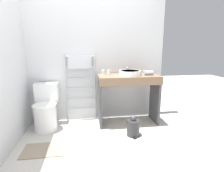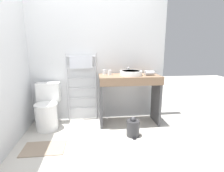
{
  "view_description": "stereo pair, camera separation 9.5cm",
  "coord_description": "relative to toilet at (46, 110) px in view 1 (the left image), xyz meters",
  "views": [
    {
      "loc": [
        -0.16,
        -1.82,
        1.35
      ],
      "look_at": [
        0.23,
        0.73,
        0.77
      ],
      "focal_mm": 28.0,
      "sensor_mm": 36.0,
      "label": 1
    },
    {
      "loc": [
        -0.07,
        -1.84,
        1.35
      ],
      "look_at": [
        0.23,
        0.73,
        0.77
      ],
      "focal_mm": 28.0,
      "sensor_mm": 36.0,
      "label": 2
    }
  ],
  "objects": [
    {
      "name": "trash_bin",
      "position": [
        1.38,
        -0.46,
        -0.19
      ],
      "size": [
        0.2,
        0.23,
        0.31
      ],
      "color": "#333335",
      "rests_on": "ground_plane"
    },
    {
      "name": "faucet",
      "position": [
        1.43,
        0.21,
        0.63
      ],
      "size": [
        0.02,
        0.1,
        0.12
      ],
      "color": "silver",
      "rests_on": "vanity_counter"
    },
    {
      "name": "ground_plane",
      "position": [
        0.84,
        -1.05,
        -0.32
      ],
      "size": [
        12.0,
        12.0,
        0.0
      ],
      "primitive_type": "plane",
      "color": "beige"
    },
    {
      "name": "towel_radiator",
      "position": [
        0.58,
        0.26,
        0.57
      ],
      "size": [
        0.55,
        0.06,
        1.24
      ],
      "color": "silver",
      "rests_on": "ground_plane"
    },
    {
      "name": "sink_basin",
      "position": [
        1.43,
        0.0,
        0.59
      ],
      "size": [
        0.38,
        0.38,
        0.08
      ],
      "color": "white",
      "rests_on": "vanity_counter"
    },
    {
      "name": "toilet",
      "position": [
        0.0,
        0.0,
        0.0
      ],
      "size": [
        0.39,
        0.52,
        0.76
      ],
      "color": "white",
      "rests_on": "ground_plane"
    },
    {
      "name": "wall_back",
      "position": [
        0.84,
        0.37,
        0.87
      ],
      "size": [
        2.57,
        0.12,
        2.39
      ],
      "primitive_type": "cube",
      "color": "silver",
      "rests_on": "ground_plane"
    },
    {
      "name": "hair_dryer",
      "position": [
        1.75,
        -0.01,
        0.59
      ],
      "size": [
        0.19,
        0.18,
        0.08
      ],
      "color": "#B7B7BC",
      "rests_on": "vanity_counter"
    },
    {
      "name": "vanity_counter",
      "position": [
        1.41,
        0.01,
        0.28
      ],
      "size": [
        1.04,
        0.51,
        0.88
      ],
      "color": "#84664C",
      "rests_on": "ground_plane"
    },
    {
      "name": "wall_side",
      "position": [
        -0.39,
        -0.37,
        0.87
      ],
      "size": [
        0.12,
        2.03,
        2.39
      ],
      "primitive_type": "cube",
      "color": "silver",
      "rests_on": "ground_plane"
    },
    {
      "name": "cup_near_wall",
      "position": [
        0.99,
        0.18,
        0.59
      ],
      "size": [
        0.07,
        0.07,
        0.08
      ],
      "color": "white",
      "rests_on": "vanity_counter"
    },
    {
      "name": "cup_near_edge",
      "position": [
        1.07,
        0.11,
        0.59
      ],
      "size": [
        0.07,
        0.07,
        0.08
      ],
      "color": "white",
      "rests_on": "vanity_counter"
    },
    {
      "name": "bath_mat",
      "position": [
        0.1,
        -0.68,
        -0.32
      ],
      "size": [
        0.56,
        0.36,
        0.01
      ],
      "primitive_type": "cube",
      "color": "gray",
      "rests_on": "ground_plane"
    }
  ]
}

